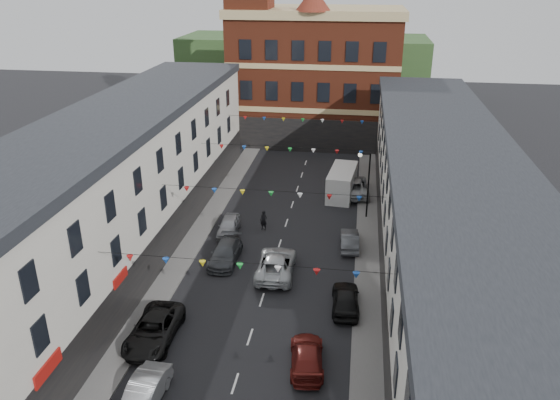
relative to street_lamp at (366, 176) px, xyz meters
The scene contains 20 objects.
ground 15.94m from the street_lamp, 115.07° to the right, with size 160.00×160.00×0.00m, color black.
pavement_left 18.43m from the street_lamp, 138.26° to the right, with size 1.80×64.00×0.15m, color #605E5B.
pavement_right 12.60m from the street_lamp, 88.33° to the right, with size 1.80×64.00×0.15m, color #605E5B.
terrace_left 22.52m from the street_lamp, 144.66° to the right, with size 8.40×56.00×10.70m.
terrace_right 14.04m from the street_lamp, 68.09° to the right, with size 8.40×56.00×9.70m.
civic_building 25.18m from the street_lamp, 105.30° to the left, with size 20.60×13.30×18.50m.
clock_tower 27.57m from the street_lamp, 123.79° to the left, with size 5.60×5.60×30.00m.
distant_hill 49.16m from the street_lamp, 102.40° to the left, with size 40.00×14.00×10.00m, color #305226.
street_lamp is the anchor object (origin of this frame).
car_left_b 26.63m from the street_lamp, 113.84° to the right, with size 1.50×4.29×1.41m, color #989B9F.
car_left_c 22.79m from the street_lamp, 122.26° to the right, with size 2.46×5.33×1.48m, color black.
car_left_d 14.13m from the street_lamp, 137.53° to the right, with size 1.95×4.80×1.39m, color #3C4044.
car_left_e 12.36m from the street_lamp, 157.27° to the right, with size 1.61×3.99×1.36m, color gray.
car_right_c 20.51m from the street_lamp, 98.38° to the right, with size 1.81×4.44×1.29m, color maroon.
car_right_d 14.58m from the street_lamp, 94.23° to the right, with size 1.73×4.30×1.47m, color black.
car_right_e 6.66m from the street_lamp, 100.42° to the right, with size 1.38×3.94×1.30m, color #4D5155.
car_right_f 6.43m from the street_lamp, 100.72° to the left, with size 2.73×5.93×1.65m, color #A7A9AB.
moving_car 12.53m from the street_lamp, 120.38° to the right, with size 2.57×5.57×1.55m, color silver.
white_van 6.04m from the street_lamp, 113.06° to the left, with size 2.27×5.90×2.61m, color silver.
pedestrian 9.51m from the street_lamp, 156.63° to the right, with size 0.62×0.41×1.69m, color black.
Camera 1 is at (5.70, -30.13, 20.22)m, focal length 35.00 mm.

